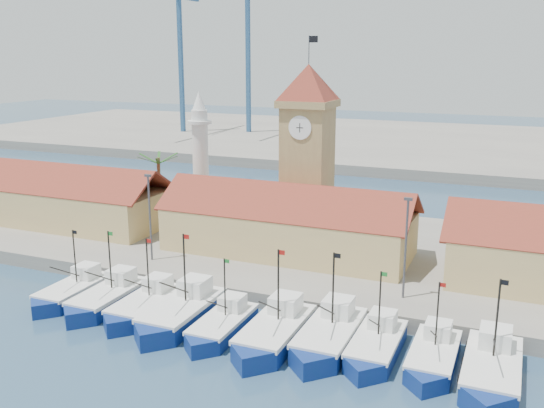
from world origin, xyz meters
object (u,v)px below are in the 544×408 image
at_px(boat_5, 274,334).
at_px(clock_tower, 308,148).
at_px(minaret, 200,156).
at_px(boat_0, 71,293).

height_order(boat_5, clock_tower, clock_tower).
relative_size(clock_tower, minaret, 1.39).
relative_size(boat_0, minaret, 0.56).
bearing_deg(boat_5, clock_tower, 103.65).
relative_size(boat_5, clock_tower, 0.46).
distance_m(boat_0, boat_5, 20.74).
distance_m(boat_0, minaret, 26.50).
bearing_deg(boat_0, boat_5, -2.27).
bearing_deg(minaret, boat_5, -51.11).
bearing_deg(clock_tower, boat_0, -123.13).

